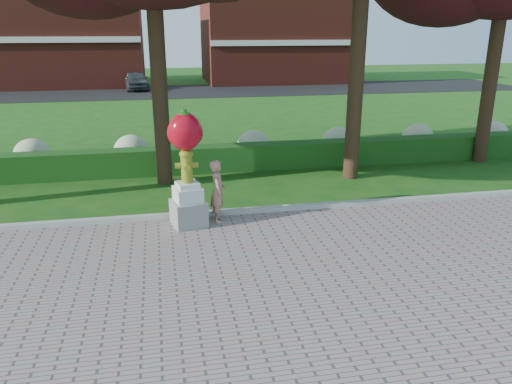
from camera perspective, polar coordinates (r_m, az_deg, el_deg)
ground at (r=9.41m, az=2.88°, el=-8.91°), size 100.00×100.00×0.00m
curb at (r=12.07m, az=-0.52°, el=-2.19°), size 40.00×0.18×0.15m
lawn_hedge at (r=15.74m, az=-3.21°, el=3.93°), size 24.00×0.70×0.80m
hydrangea_row at (r=16.75m, az=-1.75°, el=5.35°), size 20.10×1.10×0.99m
street at (r=36.43m, az=-7.91°, el=11.36°), size 50.00×8.00×0.02m
building_left at (r=42.86m, az=-22.66°, el=15.88°), size 14.00×8.00×7.00m
building_right at (r=43.31m, az=2.46°, el=16.82°), size 12.00×8.00×6.40m
hydrant_sculpture at (r=11.01m, az=-7.94°, el=3.00°), size 0.85×0.85×2.62m
woman at (r=11.35m, az=-4.40°, el=0.10°), size 0.40×0.56×1.45m
parked_car at (r=37.85m, az=-13.55°, el=12.32°), size 2.00×4.06×1.33m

